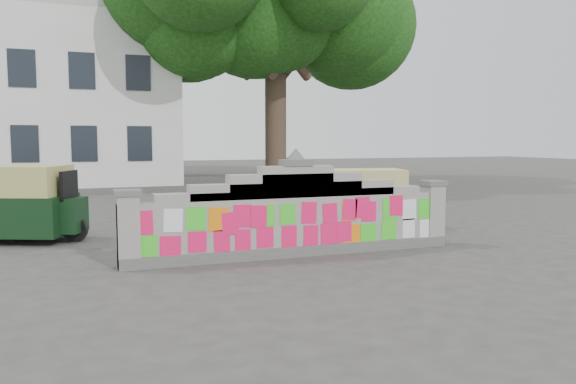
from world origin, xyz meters
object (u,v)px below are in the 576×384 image
at_px(cyclist_bike, 291,213).
at_px(rickshaw_right, 358,197).
at_px(pedestrian, 290,195).
at_px(rickshaw_left, 13,202).
at_px(cyclist_rider, 291,200).

height_order(cyclist_bike, rickshaw_right, rickshaw_right).
relative_size(pedestrian, rickshaw_right, 0.60).
xyz_separation_m(cyclist_bike, rickshaw_right, (1.78, -0.03, 0.30)).
distance_m(pedestrian, rickshaw_left, 6.21).
bearing_deg(cyclist_rider, pedestrian, -11.20).
relative_size(cyclist_bike, rickshaw_left, 0.56).
bearing_deg(pedestrian, rickshaw_right, 67.35).
bearing_deg(pedestrian, cyclist_bike, -20.94).
relative_size(cyclist_rider, rickshaw_right, 0.56).
bearing_deg(cyclist_rider, cyclist_bike, -82.15).
xyz_separation_m(rickshaw_left, rickshaw_right, (7.78, -0.89, -0.09)).
height_order(pedestrian, rickshaw_left, rickshaw_left).
xyz_separation_m(cyclist_rider, rickshaw_left, (-6.01, 0.87, 0.09)).
bearing_deg(cyclist_rider, rickshaw_left, 89.65).
distance_m(pedestrian, rickshaw_right, 1.69).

